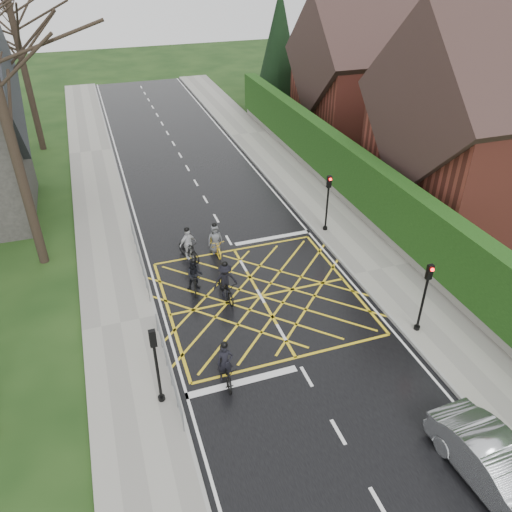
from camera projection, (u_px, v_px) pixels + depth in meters
ground at (261, 296)px, 21.83m from camera, size 120.00×120.00×0.00m
road at (261, 296)px, 21.83m from camera, size 9.00×80.00×0.01m
sidewalk_right at (381, 270)px, 23.42m from camera, size 3.00×80.00×0.15m
sidewalk_left at (121, 324)px, 20.16m from camera, size 3.00×80.00×0.15m
stone_wall at (354, 204)px, 28.51m from camera, size 0.50×38.00×0.70m
hedge at (357, 176)px, 27.56m from camera, size 0.90×38.00×2.80m
house_near at (498, 127)px, 26.44m from camera, size 11.80×9.80×11.30m
house_far at (366, 75)px, 37.77m from camera, size 9.80×8.80×10.30m
conifer at (279, 50)px, 42.70m from camera, size 4.60×4.60×10.00m
tree_far at (18, 45)px, 32.89m from camera, size 8.40×8.40×10.40m
railing_south at (168, 363)px, 17.36m from camera, size 0.05×5.04×1.03m
railing_north at (139, 253)px, 23.32m from camera, size 0.05×6.04×1.03m
traffic_light_ne at (327, 204)px, 25.65m from camera, size 0.24×0.31×3.21m
traffic_light_se at (424, 299)px, 18.97m from camera, size 0.24×0.31×3.21m
traffic_light_sw at (157, 367)px, 15.97m from camera, size 0.24×0.31×3.21m
cyclist_rear at (226, 368)px, 17.44m from camera, size 0.71×1.80×1.72m
cyclist_back at (195, 278)px, 21.90m from camera, size 0.84×1.70×1.64m
cyclist_mid at (226, 284)px, 21.45m from camera, size 1.11×1.90×1.81m
cyclist_front at (188, 247)px, 24.04m from camera, size 1.11×1.77×1.72m
cyclist_lead at (216, 243)px, 24.50m from camera, size 0.76×1.73×1.66m
car at (497, 468)px, 14.00m from camera, size 1.82×4.49×1.45m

